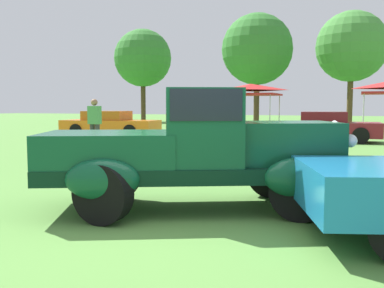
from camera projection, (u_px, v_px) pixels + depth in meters
name	position (u px, v px, depth m)	size (l,w,h in m)	color
ground_plane	(178.00, 217.00, 5.62)	(120.00, 120.00, 0.00)	#568C3D
feature_pickup_truck	(196.00, 149.00, 6.03)	(4.38, 3.11, 1.70)	black
show_car_orange	(110.00, 124.00, 19.83)	(4.59, 2.12, 1.22)	orange
show_car_burgundy	(327.00, 127.00, 17.38)	(4.11, 1.93, 1.22)	maroon
spectator_between_cars	(95.00, 122.00, 14.13)	(0.40, 0.24, 1.69)	#383838
canopy_tent_left_field	(251.00, 89.00, 24.24)	(3.11, 3.11, 2.71)	#B7B7BC
treeline_far_left	(143.00, 58.00, 39.23)	(5.25, 5.25, 8.46)	#47331E
treeline_mid_left	(257.00, 49.00, 33.56)	(5.58, 5.58, 8.68)	#47331E
treeline_center	(352.00, 47.00, 33.47)	(5.52, 5.52, 8.86)	brown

